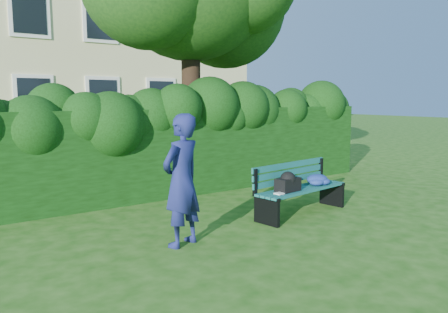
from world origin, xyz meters
TOP-DOWN VIEW (x-y plane):
  - ground at (0.00, 0.00)m, footprint 80.00×80.00m
  - apartment_building at (-0.00, 13.99)m, footprint 16.00×8.08m
  - hedge at (0.00, 2.20)m, footprint 10.00×1.00m
  - park_bench at (0.84, -0.56)m, footprint 2.00×0.81m
  - man_reading at (-1.71, -0.80)m, footprint 0.77×0.64m

SIDE VIEW (x-z plane):
  - ground at x=0.00m, z-range 0.00..0.00m
  - park_bench at x=0.84m, z-range 0.05..0.94m
  - hedge at x=0.00m, z-range 0.00..1.80m
  - man_reading at x=-1.71m, z-range 0.00..1.82m
  - apartment_building at x=0.00m, z-range 0.00..12.00m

